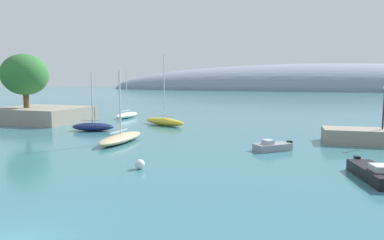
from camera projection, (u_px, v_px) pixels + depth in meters
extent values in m
cube|color=gray|center=(43.00, 115.00, 55.79)|extent=(13.18, 11.12, 2.34)
cylinder|color=brown|center=(26.00, 101.00, 54.41)|extent=(0.85, 0.85, 2.20)
ellipsoid|color=#337033|center=(25.00, 74.00, 53.94)|extent=(7.08, 7.08, 6.37)
ellipsoid|color=gray|center=(311.00, 90.00, 238.07)|extent=(304.22, 82.23, 35.74)
ellipsoid|color=navy|center=(93.00, 127.00, 45.92)|extent=(5.97, 3.77, 1.05)
cylinder|color=silver|center=(92.00, 98.00, 45.49)|extent=(0.19, 0.19, 6.60)
cube|color=silver|center=(91.00, 120.00, 45.84)|extent=(2.43, 0.78, 0.10)
ellipsoid|color=yellow|center=(164.00, 122.00, 51.41)|extent=(7.92, 4.66, 1.10)
cylinder|color=silver|center=(164.00, 87.00, 50.82)|extent=(0.13, 0.13, 9.25)
cube|color=silver|center=(166.00, 116.00, 51.07)|extent=(3.31, 1.50, 0.10)
ellipsoid|color=white|center=(127.00, 115.00, 61.50)|extent=(1.72, 7.11, 1.00)
cylinder|color=silver|center=(126.00, 90.00, 61.00)|extent=(0.14, 0.14, 7.76)
cube|color=silver|center=(126.00, 111.00, 61.10)|extent=(0.11, 3.20, 0.10)
ellipsoid|color=#C6B284|center=(121.00, 138.00, 37.23)|extent=(2.60, 8.37, 0.93)
cylinder|color=silver|center=(120.00, 102.00, 36.79)|extent=(0.18, 0.18, 6.80)
cube|color=silver|center=(119.00, 131.00, 36.78)|extent=(0.24, 3.73, 0.10)
cube|color=black|center=(374.00, 174.00, 23.31)|extent=(3.05, 5.63, 0.80)
cube|color=black|center=(357.00, 161.00, 26.20)|extent=(0.46, 0.52, 0.72)
cube|color=#B2B7C1|center=(380.00, 168.00, 22.44)|extent=(1.33, 1.51, 0.40)
cube|color=gray|center=(272.00, 147.00, 33.03)|extent=(3.66, 3.58, 0.66)
cube|color=black|center=(289.00, 144.00, 33.83)|extent=(0.57, 0.56, 0.59)
cube|color=#B2B7C1|center=(268.00, 142.00, 32.76)|extent=(1.27, 1.28, 0.40)
sphere|color=silver|center=(140.00, 164.00, 26.10)|extent=(0.74, 0.74, 0.74)
cylinder|color=black|center=(384.00, 109.00, 36.06)|extent=(0.16, 0.16, 4.16)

